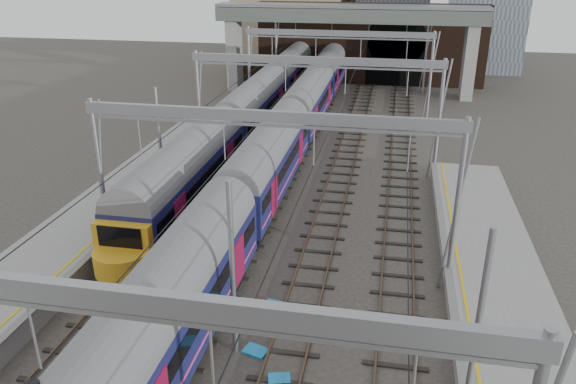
# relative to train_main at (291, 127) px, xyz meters

# --- Properties ---
(platform_left) EXTENTS (4.32, 55.00, 1.12)m
(platform_left) POSITION_rel_train_main_xyz_m (-8.18, -21.52, -1.86)
(platform_left) COLOR gray
(platform_left) RESTS_ON ground
(tracks) EXTENTS (14.40, 80.00, 0.22)m
(tracks) POSITION_rel_train_main_xyz_m (2.00, -9.02, -2.40)
(tracks) COLOR #4C3828
(tracks) RESTS_ON ground
(overhead_line) EXTENTS (16.80, 80.00, 8.00)m
(overhead_line) POSITION_rel_train_main_xyz_m (2.00, -2.54, 4.15)
(overhead_line) COLOR gray
(overhead_line) RESTS_ON ground
(retaining_wall) EXTENTS (28.00, 2.75, 9.00)m
(retaining_wall) POSITION_rel_train_main_xyz_m (3.40, 27.91, 1.92)
(retaining_wall) COLOR #301E15
(retaining_wall) RESTS_ON ground
(overbridge) EXTENTS (28.00, 3.00, 9.25)m
(overbridge) POSITION_rel_train_main_xyz_m (2.00, 21.98, 4.85)
(overbridge) COLOR gray
(overbridge) RESTS_ON ground
(train_main) EXTENTS (2.68, 62.00, 4.65)m
(train_main) POSITION_rel_train_main_xyz_m (0.00, 0.00, 0.00)
(train_main) COLOR black
(train_main) RESTS_ON ground
(train_second) EXTENTS (2.73, 47.43, 4.73)m
(train_second) POSITION_rel_train_main_xyz_m (-4.00, 4.81, 0.03)
(train_second) COLOR black
(train_second) RESTS_ON ground
(equip_cover_a) EXTENTS (1.06, 0.89, 0.11)m
(equip_cover_a) POSITION_rel_train_main_xyz_m (2.76, -21.98, -2.36)
(equip_cover_a) COLOR #1A87C9
(equip_cover_a) RESTS_ON ground
(equip_cover_b) EXTENTS (0.86, 0.67, 0.09)m
(equip_cover_b) POSITION_rel_train_main_xyz_m (2.79, -18.80, -2.37)
(equip_cover_b) COLOR #1A87C9
(equip_cover_b) RESTS_ON ground
(equip_cover_c) EXTENTS (0.90, 0.74, 0.09)m
(equip_cover_c) POSITION_rel_train_main_xyz_m (3.96, -23.28, -2.37)
(equip_cover_c) COLOR #1A87C9
(equip_cover_c) RESTS_ON ground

